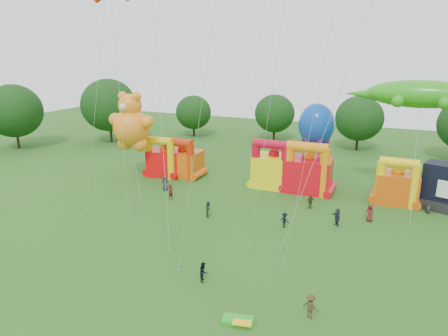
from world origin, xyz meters
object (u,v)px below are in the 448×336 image
at_px(gecko_kite, 420,107).
at_px(spectator_0, 165,183).
at_px(spectator_4, 310,202).
at_px(bouncy_castle_2, 273,169).
at_px(bouncy_castle_0, 164,160).
at_px(teddy_bear_kite, 134,147).
at_px(octopus_kite, 307,148).

xyz_separation_m(gecko_kite, spectator_0, (-27.98, -8.54, -9.97)).
bearing_deg(spectator_4, bouncy_castle_2, -73.31).
bearing_deg(bouncy_castle_0, bouncy_castle_2, 4.26).
bearing_deg(spectator_4, teddy_bear_kite, -30.55).
relative_size(teddy_bear_kite, spectator_4, 7.49).
xyz_separation_m(gecko_kite, spectator_4, (-9.95, -7.31, -10.13)).
height_order(bouncy_castle_0, bouncy_castle_2, bouncy_castle_2).
bearing_deg(teddy_bear_kite, gecko_kite, 12.87).
relative_size(bouncy_castle_0, bouncy_castle_2, 0.89).
relative_size(spectator_0, spectator_4, 1.19).
height_order(gecko_kite, octopus_kite, gecko_kite).
bearing_deg(bouncy_castle_0, octopus_kite, 10.09).
bearing_deg(gecko_kite, octopus_kite, 178.01).
bearing_deg(gecko_kite, bouncy_castle_2, -173.47).
height_order(bouncy_castle_0, spectator_0, bouncy_castle_0).
xyz_separation_m(octopus_kite, spectator_4, (2.35, -7.74, -4.20)).
bearing_deg(octopus_kite, teddy_bear_kite, -158.99).
distance_m(bouncy_castle_2, spectator_4, 8.33).
distance_m(spectator_0, spectator_4, 18.07).
distance_m(teddy_bear_kite, gecko_kite, 34.48).
bearing_deg(octopus_kite, bouncy_castle_2, -148.64).
bearing_deg(spectator_4, gecko_kite, -174.88).
bearing_deg(gecko_kite, teddy_bear_kite, -167.13).
bearing_deg(spectator_4, octopus_kite, -104.30).
relative_size(gecko_kite, spectator_4, 9.53).
bearing_deg(bouncy_castle_2, spectator_4, -42.12).
height_order(gecko_kite, spectator_4, gecko_kite).
bearing_deg(teddy_bear_kite, spectator_4, 0.63).
xyz_separation_m(bouncy_castle_0, gecko_kite, (31.48, 2.99, 8.73)).
height_order(octopus_kite, spectator_0, octopus_kite).
height_order(bouncy_castle_2, octopus_kite, octopus_kite).
relative_size(bouncy_castle_2, spectator_4, 4.03).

